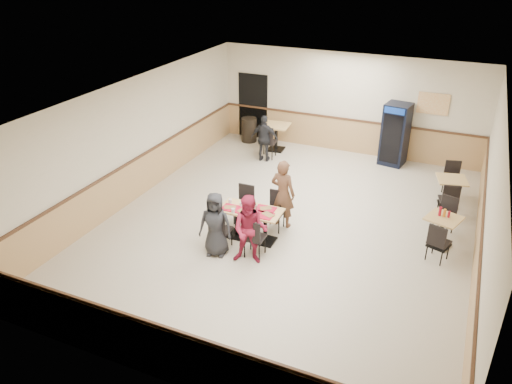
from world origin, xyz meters
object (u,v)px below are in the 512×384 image
at_px(lone_diner, 265,138).
at_px(back_table, 276,133).
at_px(diner_woman_left, 215,224).
at_px(side_table_far, 451,188).
at_px(diner_man_opposite, 283,194).
at_px(pepsi_cooler, 395,134).
at_px(diner_woman_right, 250,230).
at_px(trash_bin, 249,130).
at_px(side_table_near, 442,227).
at_px(main_table, 251,219).

xyz_separation_m(lone_diner, back_table, (-0.00, 0.93, -0.15)).
bearing_deg(diner_woman_left, lone_diner, 89.37).
relative_size(side_table_far, back_table, 0.99).
distance_m(diner_man_opposite, back_table, 4.62).
bearing_deg(pepsi_cooler, diner_woman_right, -96.56).
bearing_deg(diner_woman_right, side_table_far, 36.67).
bearing_deg(diner_woman_left, trash_bin, 96.42).
distance_m(diner_man_opposite, side_table_near, 3.45).
bearing_deg(trash_bin, diner_man_opposite, -57.42).
height_order(diner_woman_right, lone_diner, diner_woman_right).
xyz_separation_m(pepsi_cooler, trash_bin, (-4.58, -0.04, -0.51)).
bearing_deg(lone_diner, diner_man_opposite, 112.49).
distance_m(lone_diner, side_table_far, 5.30).
height_order(side_table_far, back_table, back_table).
xyz_separation_m(main_table, side_table_far, (3.81, 3.35, 0.00)).
xyz_separation_m(side_table_near, trash_bin, (-6.32, 4.06, -0.07)).
relative_size(lone_diner, back_table, 1.67).
xyz_separation_m(main_table, diner_woman_left, (-0.41, -0.83, 0.22)).
bearing_deg(pepsi_cooler, lone_diner, -150.54).
xyz_separation_m(side_table_far, pepsi_cooler, (-1.74, 2.10, 0.42)).
bearing_deg(main_table, trash_bin, 113.64).
height_order(lone_diner, pepsi_cooler, pepsi_cooler).
xyz_separation_m(side_table_far, back_table, (-5.24, 1.71, 0.06)).
xyz_separation_m(diner_woman_left, side_table_far, (4.22, 4.17, -0.21)).
height_order(main_table, diner_man_opposite, diner_man_opposite).
relative_size(diner_man_opposite, side_table_far, 1.95).
distance_m(side_table_far, trash_bin, 6.65).
bearing_deg(trash_bin, pepsi_cooler, 0.54).
bearing_deg(diner_woman_right, main_table, 100.12).
relative_size(pepsi_cooler, trash_bin, 2.30).
height_order(diner_man_opposite, lone_diner, diner_man_opposite).
relative_size(diner_man_opposite, back_table, 1.92).
distance_m(main_table, diner_woman_left, 0.95).
xyz_separation_m(diner_woman_right, pepsi_cooler, (1.72, 6.26, 0.16)).
bearing_deg(back_table, side_table_far, -18.07).
height_order(diner_woman_right, side_table_far, diner_woman_right).
distance_m(diner_woman_right, back_table, 6.13).
xyz_separation_m(back_table, trash_bin, (-1.09, 0.35, -0.16)).
xyz_separation_m(diner_man_opposite, trash_bin, (-2.93, 4.58, -0.41)).
relative_size(diner_woman_left, back_table, 1.67).
height_order(diner_woman_left, diner_man_opposite, diner_man_opposite).
bearing_deg(back_table, pepsi_cooler, 6.41).
height_order(back_table, pepsi_cooler, pepsi_cooler).
height_order(back_table, trash_bin, back_table).
bearing_deg(trash_bin, diner_woman_left, -71.37).
height_order(diner_man_opposite, trash_bin, diner_man_opposite).
distance_m(diner_woman_right, pepsi_cooler, 6.49).
height_order(diner_woman_left, trash_bin, diner_woman_left).
xyz_separation_m(main_table, pepsi_cooler, (2.07, 5.45, 0.42)).
relative_size(side_table_far, trash_bin, 1.05).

